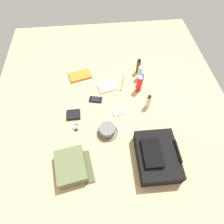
{
  "coord_description": "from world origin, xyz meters",
  "views": [
    {
      "loc": [
        0.84,
        -0.09,
        1.3
      ],
      "look_at": [
        0.0,
        0.0,
        0.04
      ],
      "focal_mm": 30.29,
      "sensor_mm": 36.0,
      "label": 1
    }
  ],
  "objects": [
    {
      "name": "lotion_bottle",
      "position": [
        -0.06,
        0.31,
        0.06
      ],
      "size": [
        0.04,
        0.04,
        0.13
      ],
      "color": "beige",
      "rests_on": "ground_plane"
    },
    {
      "name": "backpack",
      "position": [
        0.41,
        0.27,
        0.06
      ],
      "size": [
        0.36,
        0.27,
        0.14
      ],
      "color": "black",
      "rests_on": "ground_plane"
    },
    {
      "name": "paperback_novel",
      "position": [
        -0.46,
        -0.26,
        0.01
      ],
      "size": [
        0.17,
        0.23,
        0.02
      ],
      "color": "orange",
      "rests_on": "ground_plane"
    },
    {
      "name": "cell_phone",
      "position": [
        -0.17,
        -0.13,
        0.01
      ],
      "size": [
        0.08,
        0.12,
        0.01
      ],
      "color": "black",
      "rests_on": "ground_plane"
    },
    {
      "name": "notepad",
      "position": [
        -0.3,
        -0.02,
        0.01
      ],
      "size": [
        0.14,
        0.17,
        0.02
      ],
      "primitive_type": "cube",
      "rotation": [
        0.0,
        0.0,
        0.25
      ],
      "color": "beige",
      "rests_on": "ground_plane"
    },
    {
      "name": "cologne_bottle",
      "position": [
        -0.47,
        0.3,
        0.07
      ],
      "size": [
        0.04,
        0.04,
        0.15
      ],
      "color": "#473319",
      "rests_on": "ground_plane"
    },
    {
      "name": "toothbrush",
      "position": [
        -0.32,
        0.12,
        0.01
      ],
      "size": [
        0.18,
        0.06,
        0.02
      ],
      "color": "#198C33",
      "rests_on": "ground_plane"
    },
    {
      "name": "sunscreen_spray",
      "position": [
        -0.24,
        0.26,
        0.08
      ],
      "size": [
        0.05,
        0.05,
        0.16
      ],
      "color": "red",
      "rests_on": "ground_plane"
    },
    {
      "name": "deodorant_spray",
      "position": [
        -0.32,
        0.3,
        0.05
      ],
      "size": [
        0.04,
        0.04,
        0.11
      ],
      "color": "blue",
      "rests_on": "ground_plane"
    },
    {
      "name": "ground_plane",
      "position": [
        0.0,
        0.0,
        -0.01
      ],
      "size": [
        2.64,
        2.02,
        0.02
      ],
      "primitive_type": "cube",
      "color": "tan",
      "rests_on": "ground"
    },
    {
      "name": "media_player",
      "position": [
        -0.01,
        0.05,
        0.01
      ],
      "size": [
        0.07,
        0.09,
        0.01
      ],
      "color": "#B7B7BC",
      "rests_on": "ground_plane"
    },
    {
      "name": "toiletry_pouch",
      "position": [
        0.41,
        -0.32,
        0.04
      ],
      "size": [
        0.27,
        0.27,
        0.09
      ],
      "color": "#56603D",
      "rests_on": "ground_plane"
    },
    {
      "name": "wallet",
      "position": [
        -0.03,
        -0.31,
        0.01
      ],
      "size": [
        0.09,
        0.11,
        0.02
      ],
      "primitive_type": "cube",
      "rotation": [
        0.0,
        0.0,
        0.02
      ],
      "color": "black",
      "rests_on": "ground_plane"
    },
    {
      "name": "toothpaste_tube",
      "position": [
        -0.39,
        0.3,
        0.07
      ],
      "size": [
        0.04,
        0.04,
        0.14
      ],
      "color": "white",
      "rests_on": "ground_plane"
    },
    {
      "name": "wristwatch",
      "position": [
        0.09,
        -0.29,
        0.01
      ],
      "size": [
        0.07,
        0.06,
        0.01
      ],
      "color": "#99999E",
      "rests_on": "ground_plane"
    },
    {
      "name": "bucket_hat",
      "position": [
        0.16,
        -0.05,
        0.03
      ],
      "size": [
        0.16,
        0.16,
        0.07
      ],
      "color": "slate",
      "rests_on": "ground_plane"
    }
  ]
}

